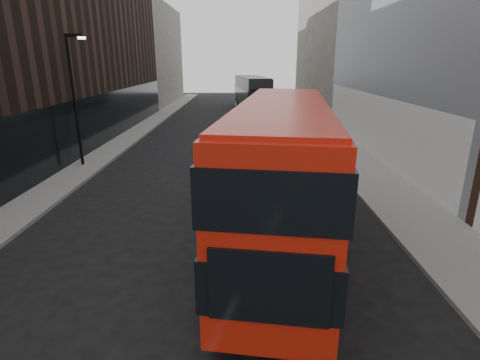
{
  "coord_description": "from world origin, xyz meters",
  "views": [
    {
      "loc": [
        0.78,
        -2.63,
        5.81
      ],
      "look_at": [
        0.74,
        7.72,
        2.5
      ],
      "focal_mm": 28.0,
      "sensor_mm": 36.0,
      "label": 1
    }
  ],
  "objects_px": {
    "street_lamp": "(75,92)",
    "red_bus": "(282,168)",
    "car_c": "(283,124)",
    "car_b": "(249,146)",
    "car_a": "(241,153)",
    "grey_bus": "(252,92)"
  },
  "relations": [
    {
      "from": "street_lamp",
      "to": "red_bus",
      "type": "height_order",
      "value": "street_lamp"
    },
    {
      "from": "car_c",
      "to": "car_b",
      "type": "bearing_deg",
      "value": -114.07
    },
    {
      "from": "car_a",
      "to": "car_c",
      "type": "bearing_deg",
      "value": 69.54
    },
    {
      "from": "street_lamp",
      "to": "car_c",
      "type": "height_order",
      "value": "street_lamp"
    },
    {
      "from": "red_bus",
      "to": "grey_bus",
      "type": "xyz_separation_m",
      "value": [
        0.03,
        36.44,
        -0.46
      ]
    },
    {
      "from": "grey_bus",
      "to": "car_a",
      "type": "bearing_deg",
      "value": -100.77
    },
    {
      "from": "car_a",
      "to": "car_b",
      "type": "xyz_separation_m",
      "value": [
        0.53,
        1.99,
        -0.05
      ]
    },
    {
      "from": "red_bus",
      "to": "car_b",
      "type": "relative_size",
      "value": 3.16
    },
    {
      "from": "car_a",
      "to": "car_b",
      "type": "relative_size",
      "value": 1.04
    },
    {
      "from": "grey_bus",
      "to": "car_c",
      "type": "bearing_deg",
      "value": -89.95
    },
    {
      "from": "grey_bus",
      "to": "car_a",
      "type": "height_order",
      "value": "grey_bus"
    },
    {
      "from": "street_lamp",
      "to": "car_b",
      "type": "bearing_deg",
      "value": 16.06
    },
    {
      "from": "red_bus",
      "to": "car_a",
      "type": "bearing_deg",
      "value": 105.54
    },
    {
      "from": "red_bus",
      "to": "car_a",
      "type": "relative_size",
      "value": 3.02
    },
    {
      "from": "grey_bus",
      "to": "car_c",
      "type": "height_order",
      "value": "grey_bus"
    },
    {
      "from": "street_lamp",
      "to": "red_bus",
      "type": "bearing_deg",
      "value": -41.97
    },
    {
      "from": "car_a",
      "to": "car_b",
      "type": "distance_m",
      "value": 2.06
    },
    {
      "from": "car_a",
      "to": "car_b",
      "type": "height_order",
      "value": "car_a"
    },
    {
      "from": "car_c",
      "to": "car_a",
      "type": "bearing_deg",
      "value": -113.03
    },
    {
      "from": "grey_bus",
      "to": "car_b",
      "type": "distance_m",
      "value": 24.52
    },
    {
      "from": "grey_bus",
      "to": "red_bus",
      "type": "bearing_deg",
      "value": -97.88
    },
    {
      "from": "red_bus",
      "to": "car_a",
      "type": "height_order",
      "value": "red_bus"
    }
  ]
}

